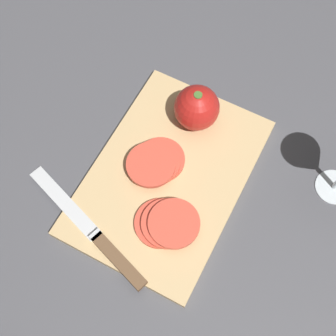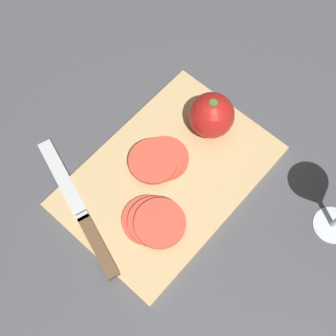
% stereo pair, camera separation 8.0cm
% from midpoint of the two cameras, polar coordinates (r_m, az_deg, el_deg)
% --- Properties ---
extents(ground_plane, '(3.00, 3.00, 0.00)m').
position_cam_midpoint_polar(ground_plane, '(0.87, 4.91, 1.92)').
color(ground_plane, '#4C4C51').
extents(cutting_board, '(0.38, 0.26, 0.01)m').
position_cam_midpoint_polar(cutting_board, '(0.83, 2.73, -1.36)').
color(cutting_board, tan).
rests_on(cutting_board, ground_plane).
extents(whole_tomato, '(0.08, 0.08, 0.08)m').
position_cam_midpoint_polar(whole_tomato, '(0.84, 8.04, 6.09)').
color(whole_tomato, red).
rests_on(whole_tomato, cutting_board).
extents(knife, '(0.11, 0.28, 0.01)m').
position_cam_midpoint_polar(knife, '(0.79, -6.61, -8.00)').
color(knife, silver).
rests_on(knife, cutting_board).
extents(tomato_slice_stack_near, '(0.09, 0.11, 0.02)m').
position_cam_midpoint_polar(tomato_slice_stack_near, '(0.78, 1.14, -6.87)').
color(tomato_slice_stack_near, '#DB4C38').
rests_on(tomato_slice_stack_near, cutting_board).
extents(tomato_slice_stack_far, '(0.11, 0.09, 0.02)m').
position_cam_midpoint_polar(tomato_slice_stack_far, '(0.83, 1.64, 0.72)').
color(tomato_slice_stack_far, '#DB4C38').
rests_on(tomato_slice_stack_far, cutting_board).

